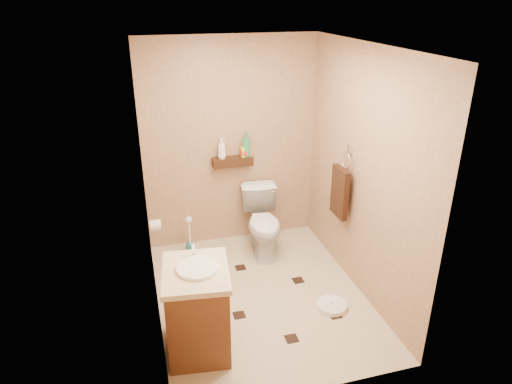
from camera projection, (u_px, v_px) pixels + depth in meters
name	position (u px, v px, depth m)	size (l,w,h in m)	color
ground	(261.00, 295.00, 4.58)	(2.50, 2.50, 0.00)	beige
wall_back	(231.00, 144.00, 5.19)	(2.00, 0.04, 2.40)	tan
wall_front	(314.00, 257.00, 2.99)	(2.00, 0.04, 2.40)	tan
wall_left	(147.00, 198.00, 3.85)	(0.04, 2.50, 2.40)	tan
wall_right	(362.00, 175.00, 4.34)	(0.04, 2.50, 2.40)	tan
ceiling	(262.00, 46.00, 3.61)	(2.00, 2.50, 0.02)	silver
wall_shelf	(233.00, 162.00, 5.20)	(0.46, 0.14, 0.10)	#3B1E10
floor_accents	(266.00, 297.00, 4.54)	(1.24, 1.32, 0.01)	black
toilet	(263.00, 222.00, 5.23)	(0.41, 0.73, 0.74)	white
vanity	(198.00, 308.00, 3.76)	(0.60, 0.70, 0.90)	brown
bathroom_scale	(332.00, 306.00, 4.38)	(0.35, 0.35, 0.06)	white
toilet_brush	(190.00, 240.00, 5.26)	(0.11, 0.11, 0.47)	#1B6C6E
towel_ring	(340.00, 190.00, 4.64)	(0.12, 0.30, 0.76)	silver
toilet_paper	(155.00, 225.00, 4.68)	(0.12, 0.11, 0.12)	white
bottle_a	(222.00, 148.00, 5.10)	(0.09, 0.09, 0.24)	white
bottle_b	(244.00, 149.00, 5.18)	(0.08, 0.08, 0.18)	yellow
bottle_c	(245.00, 150.00, 5.18)	(0.11, 0.11, 0.14)	red
bottle_d	(246.00, 144.00, 5.16)	(0.11, 0.11, 0.29)	#2D8950
bottle_e	(248.00, 150.00, 5.19)	(0.06, 0.07, 0.14)	#C87D42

